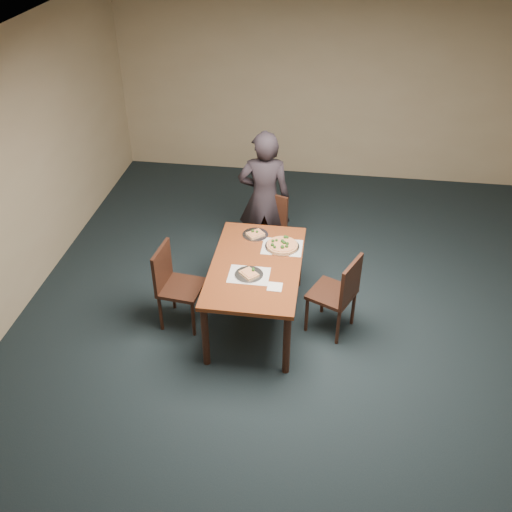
# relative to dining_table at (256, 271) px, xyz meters

# --- Properties ---
(ground) EXTENTS (8.00, 8.00, 0.00)m
(ground) POSITION_rel_dining_table_xyz_m (0.43, -0.38, -0.66)
(ground) COLOR black
(ground) RESTS_ON ground
(room_shell) EXTENTS (8.00, 8.00, 8.00)m
(room_shell) POSITION_rel_dining_table_xyz_m (0.43, -0.38, 1.08)
(room_shell) COLOR tan
(room_shell) RESTS_ON ground
(dining_table) EXTENTS (0.90, 1.50, 0.75)m
(dining_table) POSITION_rel_dining_table_xyz_m (0.00, 0.00, 0.00)
(dining_table) COLOR #602913
(dining_table) RESTS_ON ground
(chair_far) EXTENTS (0.54, 0.54, 0.91)m
(chair_far) POSITION_rel_dining_table_xyz_m (-0.03, 1.07, -0.14)
(chair_far) COLOR black
(chair_far) RESTS_ON ground
(chair_left) EXTENTS (0.46, 0.46, 0.91)m
(chair_left) POSITION_rel_dining_table_xyz_m (-0.84, -0.11, -0.14)
(chair_left) COLOR black
(chair_left) RESTS_ON ground
(chair_right) EXTENTS (0.56, 0.56, 0.91)m
(chair_right) POSITION_rel_dining_table_xyz_m (0.85, -0.02, -0.14)
(chair_right) COLOR black
(chair_right) RESTS_ON ground
(diner) EXTENTS (0.65, 0.46, 1.67)m
(diner) POSITION_rel_dining_table_xyz_m (-0.07, 1.18, 0.18)
(diner) COLOR black
(diner) RESTS_ON ground
(placemat_main) EXTENTS (0.42, 0.32, 0.00)m
(placemat_main) POSITION_rel_dining_table_xyz_m (0.23, 0.34, 0.09)
(placemat_main) COLOR white
(placemat_main) RESTS_ON dining_table
(placemat_near) EXTENTS (0.40, 0.30, 0.00)m
(placemat_near) POSITION_rel_dining_table_xyz_m (-0.04, -0.19, 0.09)
(placemat_near) COLOR white
(placemat_near) RESTS_ON dining_table
(pizza_pan) EXTENTS (0.36, 0.36, 0.07)m
(pizza_pan) POSITION_rel_dining_table_xyz_m (0.23, 0.34, 0.12)
(pizza_pan) COLOR silver
(pizza_pan) RESTS_ON dining_table
(slice_plate_near) EXTENTS (0.28, 0.28, 0.06)m
(slice_plate_near) POSITION_rel_dining_table_xyz_m (-0.04, -0.19, 0.11)
(slice_plate_near) COLOR silver
(slice_plate_near) RESTS_ON dining_table
(slice_plate_far) EXTENTS (0.28, 0.28, 0.06)m
(slice_plate_far) POSITION_rel_dining_table_xyz_m (-0.08, 0.53, 0.10)
(slice_plate_far) COLOR silver
(slice_plate_far) RESTS_ON dining_table
(napkin) EXTENTS (0.14, 0.14, 0.01)m
(napkin) POSITION_rel_dining_table_xyz_m (0.23, -0.34, 0.09)
(napkin) COLOR white
(napkin) RESTS_ON dining_table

